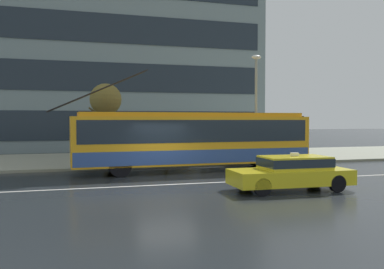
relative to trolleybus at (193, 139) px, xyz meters
name	(u,v)px	position (x,y,z in m)	size (l,w,h in m)	color
ground_plane	(167,180)	(-1.98, -2.73, -1.63)	(160.00, 160.00, 0.00)	#22262A
sidewalk_slab	(135,159)	(-1.98, 6.60, -1.56)	(80.00, 10.00, 0.14)	gray
lane_centre_line	(174,184)	(-1.98, -3.93, -1.63)	(72.00, 0.14, 0.01)	silver
trolleybus	(193,139)	(0.00, 0.00, 0.00)	(13.02, 2.84, 5.03)	#F0A41B
taxi_oncoming_near	(292,171)	(1.89, -6.48, -0.93)	(4.47, 1.84, 1.39)	yellow
bus_shelter	(172,130)	(-0.18, 3.78, 0.38)	(4.09, 1.75, 2.48)	gray
pedestrian_at_shelter	(167,135)	(-0.69, 3.06, 0.12)	(1.22, 1.22, 1.97)	black
pedestrian_approaching_curb	(247,133)	(3.88, 2.08, 0.19)	(1.45, 1.45, 2.03)	#281828
pedestrian_walking_past	(116,135)	(-3.56, 3.26, 0.10)	(1.40, 1.40, 1.98)	#504F4F
street_lamp	(256,98)	(4.44, 2.09, 2.23)	(0.60, 0.32, 6.23)	gray
street_tree_bare	(106,100)	(-3.97, 5.05, 2.12)	(1.99, 1.89, 4.63)	brown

